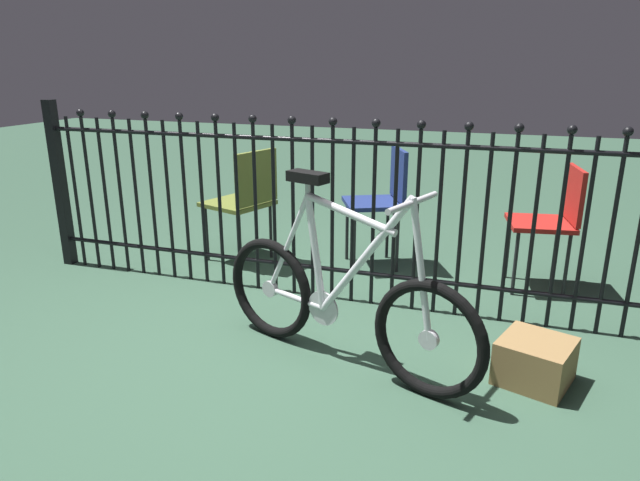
% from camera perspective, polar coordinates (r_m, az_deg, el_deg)
% --- Properties ---
extents(ground_plane, '(20.00, 20.00, 0.00)m').
position_cam_1_polar(ground_plane, '(3.03, -4.86, -10.83)').
color(ground_plane, '#33523E').
extents(iron_fence, '(3.98, 0.07, 1.19)m').
position_cam_1_polar(iron_fence, '(3.48, -1.10, 3.59)').
color(iron_fence, black).
rests_on(iron_fence, ground).
extents(bicycle, '(1.43, 0.58, 0.94)m').
position_cam_1_polar(bicycle, '(2.76, 2.17, -6.22)').
color(bicycle, black).
rests_on(bicycle, ground).
extents(chair_olive, '(0.54, 0.54, 0.84)m').
position_cam_1_polar(chair_olive, '(4.17, -7.53, 4.51)').
color(chair_olive, black).
rests_on(chair_olive, ground).
extents(chair_navy, '(0.52, 0.52, 0.86)m').
position_cam_1_polar(chair_navy, '(4.07, 6.39, 4.60)').
color(chair_navy, black).
rests_on(chair_navy, ground).
extents(chair_red, '(0.45, 0.45, 0.81)m').
position_cam_1_polar(chair_red, '(3.92, 22.46, 2.35)').
color(chair_red, black).
rests_on(chair_red, ground).
extents(display_crate, '(0.39, 0.39, 0.21)m').
position_cam_1_polar(display_crate, '(2.88, 20.85, -11.28)').
color(display_crate, olive).
rests_on(display_crate, ground).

